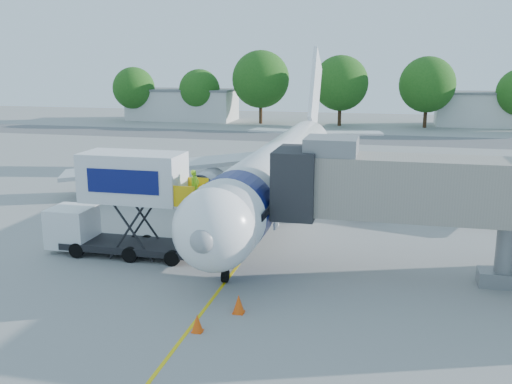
% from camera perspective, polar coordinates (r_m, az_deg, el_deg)
% --- Properties ---
extents(ground, '(160.00, 160.00, 0.00)m').
position_cam_1_polar(ground, '(35.63, 1.22, -3.40)').
color(ground, gray).
rests_on(ground, ground).
extents(guidance_line, '(0.15, 70.00, 0.01)m').
position_cam_1_polar(guidance_line, '(35.62, 1.22, -3.40)').
color(guidance_line, yellow).
rests_on(guidance_line, ground).
extents(taxiway_strip, '(120.00, 10.00, 0.01)m').
position_cam_1_polar(taxiway_strip, '(76.42, 7.87, 5.34)').
color(taxiway_strip, '#59595B').
rests_on(taxiway_strip, ground).
extents(aircraft, '(34.17, 37.73, 11.35)m').
position_cam_1_polar(aircraft, '(38.87, 2.51, 2.45)').
color(aircraft, white).
rests_on(aircraft, ground).
extents(jet_bridge, '(13.90, 3.20, 6.60)m').
position_cam_1_polar(jet_bridge, '(27.05, 14.83, 0.34)').
color(jet_bridge, gray).
rests_on(jet_bridge, ground).
extents(catering_hiloader, '(8.50, 2.44, 5.50)m').
position_cam_1_polar(catering_hiloader, '(30.51, -13.19, -1.20)').
color(catering_hiloader, black).
rests_on(catering_hiloader, ground).
extents(ground_tug, '(3.44, 2.28, 1.27)m').
position_cam_1_polar(ground_tug, '(20.83, -9.25, -14.02)').
color(ground_tug, silver).
rests_on(ground_tug, ground).
extents(safety_cone_a, '(0.45, 0.45, 0.71)m').
position_cam_1_polar(safety_cone_a, '(22.31, -5.89, -12.93)').
color(safety_cone_a, '#F7500D').
rests_on(safety_cone_a, ground).
extents(safety_cone_b, '(0.49, 0.49, 0.78)m').
position_cam_1_polar(safety_cone_b, '(23.69, -1.75, -11.16)').
color(safety_cone_b, '#F7500D').
rests_on(safety_cone_b, ground).
extents(outbuilding_left, '(18.40, 8.40, 5.30)m').
position_cam_1_polar(outbuilding_left, '(100.08, -7.36, 8.68)').
color(outbuilding_left, silver).
rests_on(outbuilding_left, ground).
extents(outbuilding_right, '(16.40, 7.40, 5.30)m').
position_cam_1_polar(outbuilding_right, '(96.85, 22.31, 7.69)').
color(outbuilding_right, silver).
rests_on(outbuilding_right, ground).
extents(tree_a, '(7.06, 7.06, 9.00)m').
position_cam_1_polar(tree_a, '(100.06, -12.12, 10.11)').
color(tree_a, '#382314').
rests_on(tree_a, ground).
extents(tree_b, '(6.81, 6.81, 8.68)m').
position_cam_1_polar(tree_b, '(96.87, -5.67, 10.13)').
color(tree_b, '#382314').
rests_on(tree_b, ground).
extents(tree_c, '(9.17, 9.17, 11.70)m').
position_cam_1_polar(tree_c, '(93.14, 0.48, 11.21)').
color(tree_c, '#382314').
rests_on(tree_c, ground).
extents(tree_d, '(8.54, 8.54, 10.89)m').
position_cam_1_polar(tree_d, '(90.84, 8.45, 10.72)').
color(tree_d, '#382314').
rests_on(tree_d, ground).
extents(tree_e, '(8.40, 8.40, 10.71)m').
position_cam_1_polar(tree_e, '(91.12, 16.75, 10.25)').
color(tree_e, '#382314').
rests_on(tree_e, ground).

